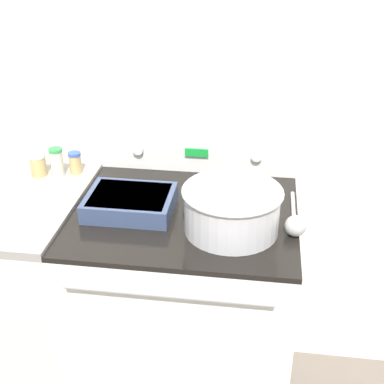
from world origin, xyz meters
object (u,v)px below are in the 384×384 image
spice_jar_white_cap (38,164)px  ladle (295,224)px  spice_jar_blue_cap (75,162)px  spice_jar_green_cap (57,162)px  casserole_dish (130,201)px  mixing_bowl (232,208)px

spice_jar_white_cap → ladle: bearing=-15.3°
ladle → spice_jar_blue_cap: (-0.83, 0.30, 0.02)m
ladle → spice_jar_green_cap: spice_jar_green_cap is taller
casserole_dish → spice_jar_green_cap: spice_jar_green_cap is taller
ladle → spice_jar_green_cap: bearing=163.3°
casserole_dish → spice_jar_green_cap: 0.39m
mixing_bowl → casserole_dish: mixing_bowl is taller
ladle → casserole_dish: bearing=173.7°
spice_jar_green_cap → mixing_bowl: bearing=-22.4°
spice_jar_blue_cap → spice_jar_green_cap: bearing=-150.7°
spice_jar_green_cap → spice_jar_white_cap: bearing=-176.7°
casserole_dish → spice_jar_green_cap: (-0.33, 0.21, 0.03)m
spice_jar_blue_cap → casserole_dish: bearing=-41.1°
mixing_bowl → spice_jar_green_cap: (-0.68, 0.28, -0.01)m
ladle → spice_jar_white_cap: size_ratio=3.53×
mixing_bowl → casserole_dish: bearing=167.8°
ladle → spice_jar_white_cap: spice_jar_white_cap is taller
ladle → spice_jar_green_cap: (-0.89, 0.27, 0.04)m
mixing_bowl → ladle: bearing=4.2°
spice_jar_green_cap → spice_jar_white_cap: size_ratio=1.28×
casserole_dish → ladle: bearing=-6.3°
casserole_dish → spice_jar_white_cap: bearing=153.7°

